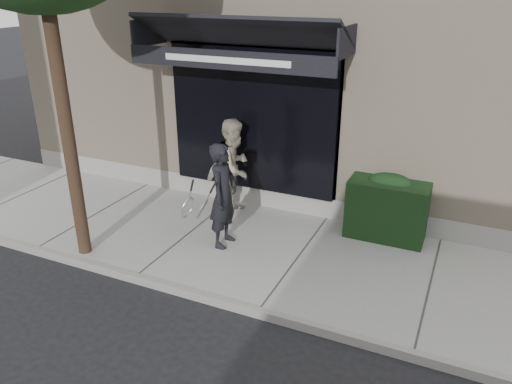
% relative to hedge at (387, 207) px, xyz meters
% --- Properties ---
extents(ground, '(80.00, 80.00, 0.00)m').
position_rel_hedge_xyz_m(ground, '(-1.10, -1.25, -0.66)').
color(ground, black).
rests_on(ground, ground).
extents(sidewalk, '(20.00, 3.00, 0.12)m').
position_rel_hedge_xyz_m(sidewalk, '(-1.10, -1.25, -0.60)').
color(sidewalk, gray).
rests_on(sidewalk, ground).
extents(curb, '(20.00, 0.10, 0.14)m').
position_rel_hedge_xyz_m(curb, '(-1.10, -2.80, -0.59)').
color(curb, gray).
rests_on(curb, ground).
extents(building_facade, '(14.30, 8.04, 5.64)m').
position_rel_hedge_xyz_m(building_facade, '(-1.11, 3.71, 2.08)').
color(building_facade, beige).
rests_on(building_facade, ground).
extents(hedge, '(1.30, 0.70, 1.14)m').
position_rel_hedge_xyz_m(hedge, '(0.00, 0.00, 0.00)').
color(hedge, black).
rests_on(hedge, sidewalk).
extents(pedestrian_front, '(0.74, 0.91, 1.73)m').
position_rel_hedge_xyz_m(pedestrian_front, '(-2.37, -1.39, 0.33)').
color(pedestrian_front, black).
rests_on(pedestrian_front, sidewalk).
extents(pedestrian_back, '(0.79, 0.98, 1.80)m').
position_rel_hedge_xyz_m(pedestrian_back, '(-2.75, -0.22, 0.36)').
color(pedestrian_back, '#BDB397').
rests_on(pedestrian_back, sidewalk).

